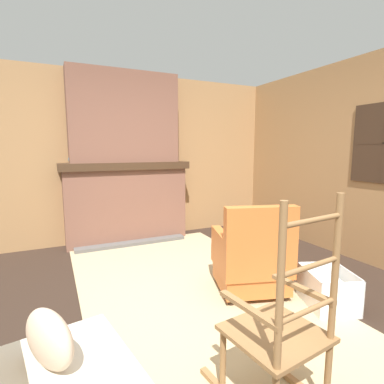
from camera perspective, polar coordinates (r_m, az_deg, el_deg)
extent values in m
plane|color=#2D2119|center=(2.85, -0.25, -22.18)|extent=(14.00, 14.00, 0.00)
cube|color=#9E7247|center=(4.88, -13.01, 6.29)|extent=(0.06, 5.62, 2.60)
cube|color=#382619|center=(4.19, 32.72, 7.84)|extent=(0.77, 0.02, 0.94)
cube|color=silver|center=(4.19, 32.79, 7.83)|extent=(0.73, 0.01, 0.90)
cube|color=#382619|center=(4.18, 32.71, 7.84)|extent=(0.02, 0.02, 0.90)
cube|color=#382619|center=(4.18, 32.71, 7.84)|extent=(0.73, 0.02, 0.02)
cube|color=brown|center=(4.77, -12.21, -2.58)|extent=(0.34, 1.82, 1.13)
cube|color=black|center=(4.67, -11.80, -4.41)|extent=(0.08, 0.95, 0.63)
cube|color=#565451|center=(4.66, -11.30, -9.61)|extent=(0.16, 1.64, 0.06)
cube|color=#3D2819|center=(4.69, -12.44, 4.90)|extent=(0.44, 1.92, 0.11)
cube|color=brown|center=(4.71, -12.72, 13.70)|extent=(0.30, 1.61, 1.33)
cube|color=tan|center=(3.30, -1.00, -17.60)|extent=(3.55, 2.10, 0.01)
cube|color=#C6662D|center=(3.21, 10.96, -15.09)|extent=(0.77, 0.79, 0.24)
cube|color=#C6662D|center=(3.15, 11.03, -12.59)|extent=(0.81, 0.83, 0.18)
cube|color=#C6662D|center=(2.81, 13.00, -7.81)|extent=(0.31, 0.68, 0.51)
cube|color=#C6662D|center=(3.03, 5.72, -9.54)|extent=(0.58, 0.26, 0.20)
cube|color=#C6662D|center=(3.22, 15.98, -8.77)|extent=(0.58, 0.26, 0.20)
cylinder|color=#332319|center=(3.43, 4.98, -16.15)|extent=(0.06, 0.06, 0.06)
cylinder|color=#332319|center=(3.58, 13.71, -15.26)|extent=(0.06, 0.06, 0.06)
cylinder|color=#332319|center=(2.98, 7.39, -20.15)|extent=(0.06, 0.06, 0.06)
cylinder|color=#332319|center=(3.15, 17.40, -18.78)|extent=(0.06, 0.06, 0.06)
cube|color=olive|center=(2.25, 19.22, -31.29)|extent=(0.80, 0.14, 0.04)
cylinder|color=olive|center=(1.99, 5.91, -29.13)|extent=(0.04, 0.04, 0.38)
cylinder|color=olive|center=(2.23, 15.15, -24.90)|extent=(0.04, 0.04, 0.38)
cylinder|color=olive|center=(2.04, 24.47, -28.92)|extent=(0.04, 0.04, 0.38)
cube|color=olive|center=(1.88, 15.55, -24.50)|extent=(0.52, 0.54, 0.02)
cylinder|color=olive|center=(1.44, 16.45, -17.48)|extent=(0.04, 0.04, 0.80)
cylinder|color=olive|center=(1.76, 25.63, -13.25)|extent=(0.04, 0.04, 0.80)
cylinder|color=olive|center=(1.66, 21.23, -20.31)|extent=(0.08, 0.40, 0.03)
cylinder|color=olive|center=(1.57, 21.66, -13.04)|extent=(0.08, 0.40, 0.03)
cylinder|color=olive|center=(1.51, 22.11, -5.01)|extent=(0.08, 0.40, 0.03)
cube|color=olive|center=(1.65, 10.67, -21.01)|extent=(0.42, 0.09, 0.02)
cube|color=olive|center=(1.93, 20.12, -16.87)|extent=(0.42, 0.09, 0.02)
cylinder|color=brown|center=(5.01, 12.20, -8.01)|extent=(0.19, 0.43, 0.12)
cylinder|color=brown|center=(4.90, 12.86, -8.38)|extent=(0.19, 0.43, 0.12)
cylinder|color=brown|center=(4.80, 13.55, -8.77)|extent=(0.19, 0.43, 0.12)
cylinder|color=brown|center=(4.93, 12.57, -7.03)|extent=(0.19, 0.43, 0.12)
cylinder|color=brown|center=(4.82, 13.24, -7.39)|extent=(0.19, 0.43, 0.12)
cube|color=white|center=(3.22, 24.29, -19.03)|extent=(0.58, 0.53, 0.01)
cube|color=white|center=(2.97, 26.73, -18.08)|extent=(0.15, 0.37, 0.34)
cube|color=white|center=(3.34, 22.49, -14.87)|extent=(0.15, 0.37, 0.34)
cube|color=white|center=(3.24, 27.48, -15.88)|extent=(0.45, 0.18, 0.34)
cube|color=white|center=(3.07, 21.27, -16.88)|extent=(0.45, 0.18, 0.34)
ellipsoid|color=white|center=(3.15, 24.49, -16.11)|extent=(0.47, 0.42, 0.20)
ellipsoid|color=#47708E|center=(4.61, -21.85, 5.82)|extent=(0.11, 0.11, 0.11)
cylinder|color=white|center=(4.61, -21.95, 7.73)|extent=(0.06, 0.06, 0.20)
cube|color=black|center=(4.81, -8.44, 6.43)|extent=(0.15, 0.25, 0.12)
cube|color=silver|center=(4.74, -8.17, 6.48)|extent=(0.01, 0.04, 0.02)
ellipsoid|color=#CCB299|center=(1.70, -25.56, -23.89)|extent=(0.38, 0.29, 0.28)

